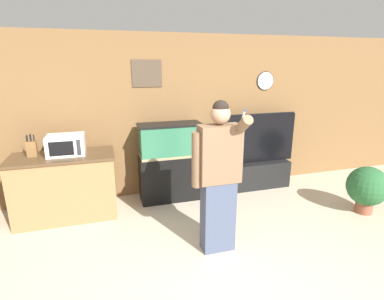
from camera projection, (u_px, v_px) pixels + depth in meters
The scene contains 8 objects.
wall_back_paneled at pixel (167, 116), 4.91m from camera, with size 10.00×0.08×2.60m.
counter_island at pixel (66, 186), 4.24m from camera, with size 1.39×0.68×0.92m.
microwave at pixel (66, 145), 4.13m from camera, with size 0.49×0.39×0.27m.
knife_block at pixel (32, 148), 4.03m from camera, with size 0.13×0.09×0.31m.
aquarium_on_stand at pixel (170, 162), 4.77m from camera, with size 0.98×0.42×1.25m.
tv_on_stand at pixel (255, 166), 5.31m from camera, with size 1.43×0.40×1.32m.
person_standing at pixel (218, 176), 3.35m from camera, with size 0.56×0.42×1.77m.
potted_plant at pixel (367, 187), 4.37m from camera, with size 0.57×0.57×0.71m.
Camera 1 is at (-0.98, -1.87, 2.14)m, focal length 28.00 mm.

